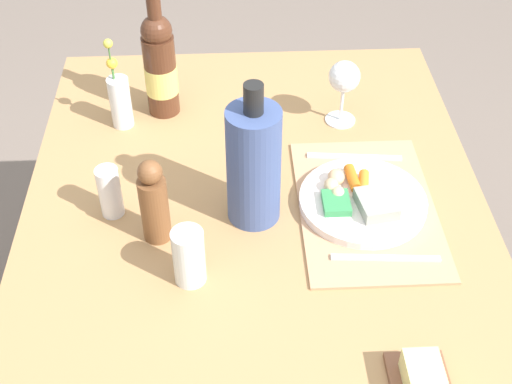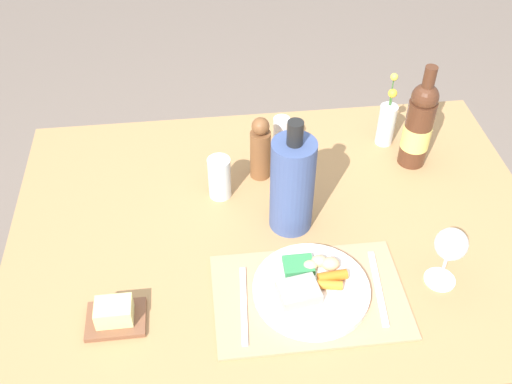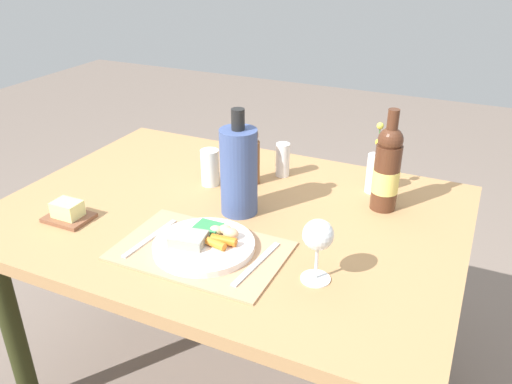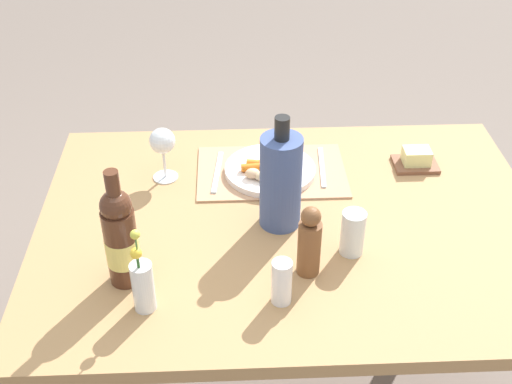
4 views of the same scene
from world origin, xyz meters
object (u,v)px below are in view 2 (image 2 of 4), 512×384
(dining_table, at_px, (277,247))
(cooler_bottle, at_px, (292,184))
(fork, at_px, (244,305))
(pepper_mill, at_px, (260,149))
(wine_bottle, at_px, (419,125))
(water_tumbler, at_px, (220,180))
(dinner_plate, at_px, (311,287))
(butter_dish, at_px, (115,315))
(flower_vase, at_px, (387,122))
(wine_glass, at_px, (451,246))
(knife, at_px, (378,287))
(salt_shaker, at_px, (281,135))

(dining_table, relative_size, cooler_bottle, 4.27)
(fork, distance_m, pepper_mill, 0.46)
(wine_bottle, relative_size, water_tumbler, 2.57)
(dinner_plate, bearing_deg, fork, -171.55)
(dining_table, height_order, pepper_mill, pepper_mill)
(fork, bearing_deg, water_tumbler, 98.09)
(butter_dish, bearing_deg, flower_vase, 36.23)
(dining_table, xyz_separation_m, fork, (-0.11, -0.24, 0.09))
(butter_dish, bearing_deg, pepper_mill, 50.29)
(fork, distance_m, butter_dish, 0.28)
(butter_dish, xyz_separation_m, wine_glass, (0.75, 0.03, 0.10))
(wine_bottle, distance_m, water_tumbler, 0.57)
(knife, bearing_deg, water_tumbler, 138.66)
(dining_table, bearing_deg, fork, -114.82)
(pepper_mill, bearing_deg, water_tumbler, -149.68)
(cooler_bottle, bearing_deg, butter_dish, -149.31)
(wine_bottle, bearing_deg, salt_shaker, 166.32)
(dining_table, xyz_separation_m, butter_dish, (-0.40, -0.25, 0.11))
(dinner_plate, distance_m, butter_dish, 0.44)
(dining_table, relative_size, pepper_mill, 7.10)
(fork, distance_m, wine_bottle, 0.71)
(fork, height_order, wine_glass, wine_glass)
(pepper_mill, bearing_deg, flower_vase, 15.29)
(wine_glass, bearing_deg, fork, -177.07)
(flower_vase, distance_m, water_tumbler, 0.53)
(cooler_bottle, bearing_deg, pepper_mill, 105.41)
(cooler_bottle, bearing_deg, knife, -54.81)
(knife, bearing_deg, flower_vase, 79.01)
(pepper_mill, distance_m, wine_glass, 0.57)
(butter_dish, distance_m, salt_shaker, 0.71)
(dining_table, relative_size, butter_dish, 10.52)
(cooler_bottle, bearing_deg, dinner_plate, -87.18)
(water_tumbler, bearing_deg, flower_vase, 19.09)
(pepper_mill, xyz_separation_m, wine_glass, (0.37, -0.42, 0.03))
(fork, xyz_separation_m, butter_dish, (-0.28, -0.00, 0.01))
(dinner_plate, relative_size, wine_bottle, 0.86)
(dinner_plate, height_order, flower_vase, flower_vase)
(pepper_mill, height_order, salt_shaker, pepper_mill)
(fork, relative_size, knife, 0.99)
(knife, relative_size, wine_bottle, 0.69)
(dining_table, relative_size, flower_vase, 5.89)
(butter_dish, height_order, water_tumbler, water_tumbler)
(butter_dish, bearing_deg, wine_glass, 2.17)
(dinner_plate, relative_size, pepper_mill, 1.39)
(dining_table, distance_m, fork, 0.28)
(pepper_mill, xyz_separation_m, salt_shaker, (0.07, 0.10, -0.03))
(salt_shaker, bearing_deg, water_tumbler, -138.85)
(wine_bottle, distance_m, flower_vase, 0.12)
(knife, distance_m, pepper_mill, 0.49)
(dining_table, xyz_separation_m, pepper_mill, (-0.02, 0.20, 0.17))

